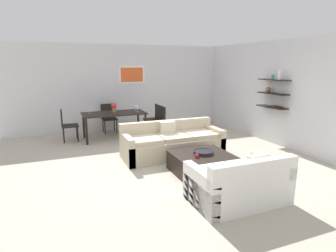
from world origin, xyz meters
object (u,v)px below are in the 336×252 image
at_px(dining_chair_head, 109,116).
at_px(centerpiece_vase, 114,107).
at_px(apple_on_coffee_table, 197,156).
at_px(wine_glass_right_far, 135,107).
at_px(decorative_bowl, 203,152).
at_px(wine_glass_right_near, 137,108).
at_px(sofa_beige, 172,144).
at_px(dining_chair_right_far, 154,117).
at_px(dining_chair_left_far, 66,123).
at_px(coffee_table, 202,163).
at_px(dining_chair_right_near, 159,119).
at_px(wine_glass_left_far, 89,109).
at_px(dining_table, 114,115).
at_px(loveseat_white, 239,184).

bearing_deg(dining_chair_head, centerpiece_vase, -88.72).
xyz_separation_m(apple_on_coffee_table, wine_glass_right_far, (-0.21, 3.49, 0.44)).
distance_m(decorative_bowl, dining_chair_head, 4.21).
relative_size(apple_on_coffee_table, centerpiece_vase, 0.29).
height_order(dining_chair_head, wine_glass_right_near, wine_glass_right_near).
distance_m(sofa_beige, dining_chair_right_far, 2.29).
bearing_deg(dining_chair_left_far, decorative_bowl, -55.35).
bearing_deg(coffee_table, dining_chair_right_near, 85.88).
height_order(dining_chair_right_far, wine_glass_left_far, wine_glass_left_far).
distance_m(coffee_table, dining_chair_left_far, 4.16).
relative_size(wine_glass_left_far, wine_glass_right_near, 1.03).
xyz_separation_m(dining_chair_right_far, wine_glass_right_far, (-0.62, -0.09, 0.35)).
relative_size(apple_on_coffee_table, dining_chair_head, 0.09).
height_order(sofa_beige, centerpiece_vase, centerpiece_vase).
height_order(sofa_beige, dining_table, sofa_beige).
bearing_deg(dining_chair_right_far, centerpiece_vase, -173.68).
bearing_deg(wine_glass_right_near, apple_on_coffee_table, -86.33).
xyz_separation_m(loveseat_white, decorative_bowl, (0.08, 1.27, 0.12)).
xyz_separation_m(apple_on_coffee_table, wine_glass_left_far, (-1.52, 3.49, 0.46)).
distance_m(dining_chair_right_near, wine_glass_left_far, 1.99).
bearing_deg(dining_chair_right_near, dining_chair_head, 140.99).
height_order(loveseat_white, dining_chair_right_near, dining_chair_right_near).
xyz_separation_m(wine_glass_right_near, centerpiece_vase, (-0.64, 0.16, 0.03)).
bearing_deg(dining_chair_right_near, dining_chair_right_far, 90.00).
bearing_deg(dining_chair_right_far, wine_glass_right_near, -154.12).
relative_size(coffee_table, decorative_bowl, 2.82).
distance_m(dining_table, dining_chair_right_near, 1.30).
distance_m(sofa_beige, wine_glass_right_far, 2.25).
distance_m(loveseat_white, apple_on_coffee_table, 1.13).
xyz_separation_m(loveseat_white, dining_chair_head, (-1.01, 5.34, 0.21)).
bearing_deg(dining_table, apple_on_coffee_table, -75.68).
xyz_separation_m(sofa_beige, wine_glass_right_near, (-0.27, 1.95, 0.58)).
bearing_deg(decorative_bowl, dining_chair_head, 104.99).
bearing_deg(dining_chair_right_near, decorative_bowl, -93.54).
bearing_deg(wine_glass_left_far, apple_on_coffee_table, -66.50).
xyz_separation_m(apple_on_coffee_table, wine_glass_right_near, (-0.21, 3.28, 0.45)).
distance_m(dining_chair_right_far, wine_glass_right_near, 0.78).
relative_size(coffee_table, dining_table, 0.63).
relative_size(dining_chair_right_far, dining_chair_right_near, 1.00).
relative_size(sofa_beige, wine_glass_right_far, 14.87).
height_order(dining_chair_right_far, dining_chair_right_near, same).
height_order(dining_table, dining_chair_left_far, dining_chair_left_far).
distance_m(dining_table, centerpiece_vase, 0.23).
bearing_deg(centerpiece_vase, wine_glass_left_far, 175.59).
distance_m(sofa_beige, centerpiece_vase, 2.38).
distance_m(wine_glass_left_far, wine_glass_right_near, 1.33).
distance_m(wine_glass_right_near, wine_glass_right_far, 0.21).
relative_size(wine_glass_right_near, wine_glass_right_far, 1.15).
bearing_deg(decorative_bowl, centerpiece_vase, 108.07).
xyz_separation_m(coffee_table, dining_chair_head, (-1.06, 4.08, 0.31)).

